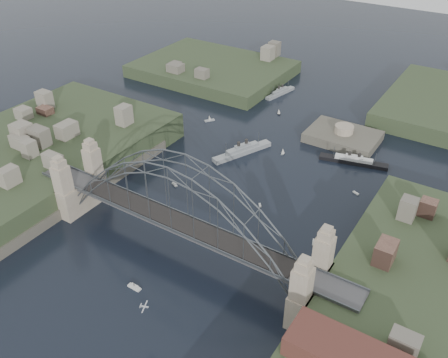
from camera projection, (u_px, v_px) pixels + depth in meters
ground at (182, 251)px, 110.30m from camera, size 500.00×500.00×0.00m
bridge at (179, 209)px, 103.46m from camera, size 84.00×13.80×24.60m
shore_west at (19, 172)px, 134.98m from camera, size 50.50×90.00×12.00m
headland_nw at (213, 74)px, 201.25m from camera, size 60.00×45.00×9.00m
fort_island at (342, 142)px, 154.10m from camera, size 22.00×16.00×9.40m
wharf_shed at (349, 357)px, 75.17m from camera, size 20.00×8.00×4.00m
naval_cruiser_near at (242, 151)px, 146.56m from camera, size 10.62×19.89×6.15m
naval_cruiser_far at (280, 93)px, 183.94m from camera, size 5.20×15.29×5.13m
ocean_liner at (353, 161)px, 142.05m from camera, size 20.16×7.21×4.92m
aeroplane at (144, 306)px, 86.95m from camera, size 1.66×2.84×0.43m
small_boat_a at (175, 184)px, 132.68m from camera, size 2.37×1.65×1.43m
small_boat_b at (260, 205)px, 124.74m from camera, size 1.34×1.56×0.45m
small_boat_c at (134, 287)px, 100.64m from camera, size 3.17×1.11×1.43m
small_boat_d at (356, 193)px, 129.34m from camera, size 1.99×1.33×0.45m
small_boat_e at (209, 119)px, 165.32m from camera, size 3.05×3.62×2.38m
small_boat_f at (283, 151)px, 146.24m from camera, size 1.06×1.46×2.38m
small_boat_h at (279, 112)px, 169.49m from camera, size 1.78×1.65×2.38m
small_boat_i at (314, 242)px, 112.60m from camera, size 1.38×2.34×1.43m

